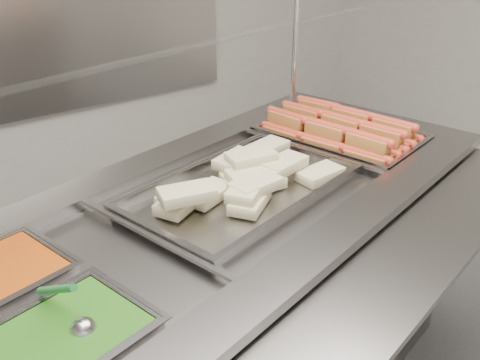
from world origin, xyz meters
TOP-DOWN VIEW (x-y plane):
  - back_panel at (0.00, 2.45)m, footprint 3.00×0.04m
  - steam_counter at (0.02, 0.28)m, footprint 2.18×1.30m
  - tray_rail at (0.14, -0.27)m, footprint 1.96×0.78m
  - sneeze_guard at (-0.03, 0.51)m, footprint 1.81×0.68m
  - pan_hotdogs at (0.68, 0.42)m, footprint 0.48×0.66m
  - pan_wraps at (0.08, 0.29)m, footprint 0.81×0.58m
  - pan_peas at (-0.63, -0.02)m, footprint 0.37×0.32m
  - hotdogs_in_buns at (0.68, 0.42)m, footprint 0.43×0.61m
  - tortilla_wraps at (0.10, 0.31)m, footprint 0.68×0.40m
  - serving_spoon at (-0.60, -0.02)m, footprint 0.07×0.20m

SIDE VIEW (x-z plane):
  - steam_counter at x=0.02m, z-range 0.00..0.97m
  - tray_rail at x=0.14m, z-range 0.89..0.95m
  - pan_hotdogs at x=0.68m, z-range 0.87..0.98m
  - pan_peas at x=-0.63m, z-range 0.88..0.98m
  - pan_wraps at x=0.08m, z-range 0.91..0.98m
  - hotdogs_in_buns at x=0.68m, z-range 0.92..1.04m
  - serving_spoon at x=-0.60m, z-range 0.91..1.06m
  - tortilla_wraps at x=0.10m, z-range 0.94..1.04m
  - back_panel at x=0.00m, z-range 0.60..1.80m
  - sneeze_guard at x=-0.03m, z-range 1.13..1.61m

